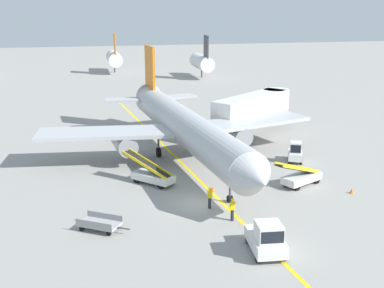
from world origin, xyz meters
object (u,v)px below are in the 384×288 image
at_px(airliner, 184,126).
at_px(belt_loader_forward_hold, 301,176).
at_px(ground_crew_marshaller, 232,209).
at_px(safety_cone_nose_left, 352,191).
at_px(belt_loader_aft_hold, 152,175).
at_px(jet_bridge, 257,105).
at_px(ground_crew_wing_walker, 210,197).
at_px(safety_cone_nose_right, 213,189).
at_px(pushback_tug, 267,239).
at_px(baggage_tug_near_wing, 295,153).
at_px(baggage_cart_loaded, 100,224).

height_order(airliner, belt_loader_forward_hold, airliner).
xyz_separation_m(ground_crew_marshaller, safety_cone_nose_left, (11.15, 3.04, -0.69)).
bearing_deg(belt_loader_forward_hold, belt_loader_aft_hold, 165.60).
distance_m(jet_bridge, ground_crew_wing_walker, 23.41).
xyz_separation_m(ground_crew_marshaller, safety_cone_nose_right, (0.13, 5.93, -0.69)).
bearing_deg(pushback_tug, jet_bridge, 71.61).
bearing_deg(ground_crew_marshaller, safety_cone_nose_right, 88.75).
distance_m(airliner, belt_loader_forward_hold, 12.91).
xyz_separation_m(pushback_tug, baggage_tug_near_wing, (9.45, 17.15, -0.07)).
distance_m(baggage_tug_near_wing, belt_loader_aft_hold, 14.87).
relative_size(belt_loader_aft_hold, baggage_cart_loaded, 1.26).
distance_m(belt_loader_aft_hold, safety_cone_nose_left, 16.70).
height_order(baggage_tug_near_wing, safety_cone_nose_right, baggage_tug_near_wing).
bearing_deg(baggage_tug_near_wing, baggage_cart_loaded, -149.41).
height_order(belt_loader_forward_hold, safety_cone_nose_left, belt_loader_forward_hold).
height_order(airliner, belt_loader_aft_hold, airliner).
bearing_deg(ground_crew_marshaller, safety_cone_nose_left, 15.28).
xyz_separation_m(baggage_tug_near_wing, belt_loader_forward_hold, (-2.23, -6.22, -0.15)).
relative_size(airliner, safety_cone_nose_right, 80.32).
distance_m(airliner, belt_loader_aft_hold, 8.10).
relative_size(belt_loader_forward_hold, ground_crew_wing_walker, 2.95).
height_order(belt_loader_forward_hold, safety_cone_nose_right, belt_loader_forward_hold).
xyz_separation_m(airliner, ground_crew_wing_walker, (-0.65, -12.81, -2.51)).
relative_size(jet_bridge, baggage_cart_loaded, 3.23).
xyz_separation_m(baggage_tug_near_wing, safety_cone_nose_left, (1.07, -8.94, -0.71)).
xyz_separation_m(pushback_tug, safety_cone_nose_right, (-0.49, 11.11, -0.77)).
xyz_separation_m(ground_crew_wing_walker, safety_cone_nose_right, (1.13, 3.37, -0.69)).
bearing_deg(ground_crew_marshaller, baggage_tug_near_wing, 49.93).
bearing_deg(safety_cone_nose_left, ground_crew_marshaller, -164.72).
xyz_separation_m(jet_bridge, ground_crew_wing_walker, (-11.01, -20.50, -2.63)).
relative_size(pushback_tug, safety_cone_nose_right, 8.55).
relative_size(belt_loader_aft_hold, ground_crew_wing_walker, 2.65).
distance_m(jet_bridge, baggage_tug_near_wing, 11.38).
bearing_deg(ground_crew_wing_walker, belt_loader_forward_hold, 19.87).
bearing_deg(airliner, baggage_cart_loaded, -121.14).
relative_size(belt_loader_forward_hold, safety_cone_nose_left, 11.41).
distance_m(belt_loader_aft_hold, baggage_cart_loaded, 9.72).
bearing_deg(ground_crew_marshaller, airliner, 91.30).
height_order(airliner, jet_bridge, airliner).
bearing_deg(safety_cone_nose_left, ground_crew_wing_walker, -177.73).
bearing_deg(ground_crew_wing_walker, safety_cone_nose_left, 2.27).
height_order(pushback_tug, belt_loader_aft_hold, belt_loader_aft_hold).
distance_m(belt_loader_aft_hold, ground_crew_wing_walker, 7.25).
height_order(airliner, ground_crew_wing_walker, airliner).
xyz_separation_m(belt_loader_aft_hold, safety_cone_nose_left, (15.62, -5.88, -0.56)).
bearing_deg(baggage_cart_loaded, pushback_tug, -29.70).
xyz_separation_m(baggage_tug_near_wing, safety_cone_nose_right, (-9.95, -6.04, -0.71)).
height_order(jet_bridge, safety_cone_nose_right, jet_bridge).
relative_size(airliner, belt_loader_forward_hold, 7.04).
xyz_separation_m(baggage_cart_loaded, safety_cone_nose_right, (9.46, 5.43, -0.25)).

